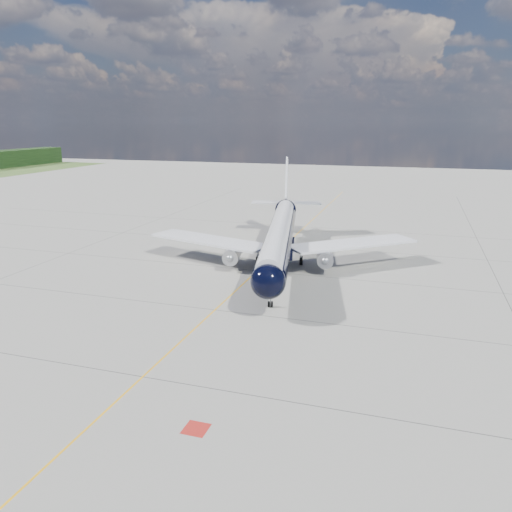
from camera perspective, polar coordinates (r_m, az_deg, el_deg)
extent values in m
plane|color=gray|center=(71.26, 1.36, -0.58)|extent=(320.00, 320.00, 0.00)
cube|color=#E9A00C|center=(66.66, 0.16, -1.69)|extent=(0.16, 160.00, 0.01)
cube|color=maroon|center=(34.58, -6.88, -19.01)|extent=(1.60, 1.60, 0.01)
cylinder|color=black|center=(67.75, 2.66, 2.05)|extent=(10.84, 36.00, 3.60)
sphere|color=black|center=(49.52, 1.40, -2.92)|extent=(4.26, 4.26, 3.60)
cone|color=black|center=(89.46, 3.49, 5.64)|extent=(4.87, 7.23, 3.60)
cylinder|color=silver|center=(67.55, 2.67, 2.80)|extent=(10.45, 37.69, 2.81)
cube|color=black|center=(49.18, 1.38, -2.41)|extent=(2.46, 1.58, 0.52)
cube|color=silver|center=(70.55, -5.38, 1.82)|extent=(18.80, 9.65, 0.30)
cube|color=silver|center=(69.53, 10.94, 1.41)|extent=(17.02, 15.27, 0.30)
cube|color=black|center=(68.07, 2.65, 0.96)|extent=(5.82, 10.09, 0.95)
cylinder|color=#A9A9B0|center=(67.01, -2.72, 0.19)|extent=(2.96, 4.70, 2.12)
cylinder|color=#A9A9B0|center=(66.34, 7.87, -0.09)|extent=(2.96, 4.70, 2.12)
sphere|color=gray|center=(65.11, -2.97, -0.26)|extent=(1.23, 1.23, 1.04)
sphere|color=gray|center=(64.43, 7.92, -0.56)|extent=(1.23, 1.23, 1.04)
cube|color=silver|center=(67.01, -2.70, 0.82)|extent=(0.82, 3.01, 1.04)
cube|color=silver|center=(66.34, 7.88, 0.54)|extent=(0.82, 3.01, 1.04)
cube|color=silver|center=(88.32, 3.53, 8.68)|extent=(1.52, 5.95, 8.08)
cube|color=silver|center=(89.34, 3.50, 6.12)|extent=(12.68, 5.47, 0.21)
cylinder|color=gray|center=(53.56, 1.66, -4.66)|extent=(0.20, 0.20, 1.99)
cylinder|color=black|center=(53.87, 1.45, -5.51)|extent=(0.30, 0.68, 0.66)
cylinder|color=black|center=(53.84, 1.86, -5.52)|extent=(0.30, 0.68, 0.66)
cylinder|color=gray|center=(70.01, 0.23, 0.22)|extent=(0.29, 0.29, 1.80)
cylinder|color=gray|center=(69.70, 5.19, 0.09)|extent=(0.29, 0.29, 1.80)
cylinder|color=black|center=(69.71, 0.18, -0.49)|extent=(0.63, 1.11, 1.04)
cylinder|color=black|center=(70.71, 0.27, -0.26)|extent=(0.63, 1.11, 1.04)
cylinder|color=black|center=(69.40, 5.17, -0.63)|extent=(0.63, 1.11, 1.04)
cylinder|color=black|center=(70.40, 5.19, -0.40)|extent=(0.63, 1.11, 1.04)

